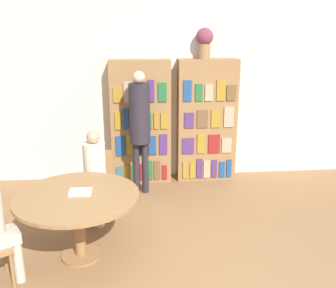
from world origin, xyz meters
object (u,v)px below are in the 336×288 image
Objects in this scene: flower_vase at (205,41)px; bookshelf_left at (141,122)px; chair_left_side at (98,181)px; bookshelf_right at (207,121)px; seated_reader_left at (94,171)px; librarian_standing at (140,120)px; reading_table at (78,204)px.

bookshelf_left is at bearing -179.72° from flower_vase.
bookshelf_right is at bearing -137.12° from chair_left_side.
librarian_standing reaches higher than seated_reader_left.
bookshelf_right is at bearing 24.72° from librarian_standing.
flower_vase is at bearing -132.43° from seated_reader_left.
seated_reader_left is at bearing -114.97° from bookshelf_left.
flower_vase is at bearing 176.01° from bookshelf_right.
reading_table is 1.51× the size of chair_left_side.
seated_reader_left is at bearing -140.12° from flower_vase.
flower_vase is 0.25× the size of librarian_standing.
flower_vase is 1.58m from librarian_standing.
bookshelf_right is (1.07, 0.00, -0.00)m from bookshelf_left.
bookshelf_right is 2.21× the size of chair_left_side.
bookshelf_left is 2.21× the size of chair_left_side.
bookshelf_left reaches higher than reading_table.
chair_left_side is at bearing 82.32° from reading_table.
bookshelf_left is 2.33m from reading_table.
flower_vase is (1.00, 0.00, 1.26)m from bookshelf_left.
flower_vase reaches higher than seated_reader_left.
librarian_standing is (0.58, 0.68, 0.65)m from chair_left_side.
flower_vase is at bearing -135.87° from chair_left_side.
bookshelf_left is 1.00× the size of bookshelf_right.
bookshelf_left is at bearing -107.29° from seated_reader_left.
flower_vase is at bearing 0.28° from bookshelf_left.
flower_vase is 0.38× the size of seated_reader_left.
chair_left_side is at bearing -143.55° from flower_vase.
chair_left_side is 0.27m from seated_reader_left.
reading_table is at bearing -129.67° from bookshelf_right.
bookshelf_right reaches higher than seated_reader_left.
librarian_standing reaches higher than chair_left_side.
seated_reader_left is (-1.70, -1.36, -0.28)m from bookshelf_right.
reading_table is 1.89m from librarian_standing.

